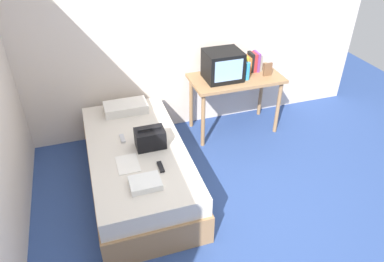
# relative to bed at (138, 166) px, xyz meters

# --- Properties ---
(ground_plane) EXTENTS (8.00, 8.00, 0.00)m
(ground_plane) POSITION_rel_bed_xyz_m (0.80, -0.87, -0.26)
(ground_plane) COLOR #2D4784
(wall_back) EXTENTS (5.20, 0.10, 2.60)m
(wall_back) POSITION_rel_bed_xyz_m (0.80, 1.13, 1.04)
(wall_back) COLOR beige
(wall_back) RESTS_ON ground
(bed) EXTENTS (1.00, 2.00, 0.53)m
(bed) POSITION_rel_bed_xyz_m (0.00, 0.00, 0.00)
(bed) COLOR #9E754C
(bed) RESTS_ON ground
(desk) EXTENTS (1.16, 0.60, 0.78)m
(desk) POSITION_rel_bed_xyz_m (1.43, 0.73, 0.42)
(desk) COLOR #9E754C
(desk) RESTS_ON ground
(tv) EXTENTS (0.44, 0.39, 0.36)m
(tv) POSITION_rel_bed_xyz_m (1.24, 0.73, 0.70)
(tv) COLOR black
(tv) RESTS_ON desk
(water_bottle) EXTENTS (0.07, 0.07, 0.22)m
(water_bottle) POSITION_rel_bed_xyz_m (1.53, 0.62, 0.63)
(water_bottle) COLOR #3399DB
(water_bottle) RESTS_ON desk
(book_row) EXTENTS (0.23, 0.17, 0.25)m
(book_row) POSITION_rel_bed_xyz_m (1.70, 0.84, 0.63)
(book_row) COLOR gold
(book_row) RESTS_ON desk
(picture_frame) EXTENTS (0.11, 0.02, 0.17)m
(picture_frame) POSITION_rel_bed_xyz_m (1.82, 0.64, 0.60)
(picture_frame) COLOR brown
(picture_frame) RESTS_ON desk
(pillow) EXTENTS (0.50, 0.28, 0.11)m
(pillow) POSITION_rel_bed_xyz_m (0.02, 0.74, 0.32)
(pillow) COLOR silver
(pillow) RESTS_ON bed
(handbag) EXTENTS (0.30, 0.20, 0.22)m
(handbag) POSITION_rel_bed_xyz_m (0.15, -0.05, 0.37)
(handbag) COLOR black
(handbag) RESTS_ON bed
(magazine) EXTENTS (0.21, 0.29, 0.01)m
(magazine) POSITION_rel_bed_xyz_m (-0.13, -0.27, 0.27)
(magazine) COLOR white
(magazine) RESTS_ON bed
(remote_dark) EXTENTS (0.04, 0.16, 0.02)m
(remote_dark) POSITION_rel_bed_xyz_m (0.16, -0.42, 0.28)
(remote_dark) COLOR black
(remote_dark) RESTS_ON bed
(remote_silver) EXTENTS (0.04, 0.14, 0.02)m
(remote_silver) POSITION_rel_bed_xyz_m (-0.11, 0.17, 0.28)
(remote_silver) COLOR #B7B7BC
(remote_silver) RESTS_ON bed
(folded_towel) EXTENTS (0.28, 0.22, 0.06)m
(folded_towel) POSITION_rel_bed_xyz_m (-0.03, -0.62, 0.30)
(folded_towel) COLOR white
(folded_towel) RESTS_ON bed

